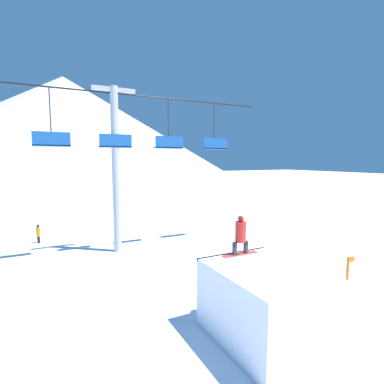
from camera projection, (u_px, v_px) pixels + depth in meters
ground_plane at (260, 336)px, 9.13m from camera, size 220.00×220.00×0.00m
mountain_ridge at (65, 131)px, 67.49m from camera, size 81.33×81.33×23.64m
snow_ramp at (264, 304)px, 8.90m from camera, size 2.74×3.41×2.19m
snowboarder at (241, 235)px, 9.97m from camera, size 1.31×0.36×1.33m
chairlift at (116, 155)px, 16.99m from camera, size 19.22×0.44×9.43m
trail_marker at (347, 278)px, 11.22m from camera, size 0.41×0.10×1.76m
distant_skier at (38, 233)px, 19.20m from camera, size 0.24×0.24×1.23m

